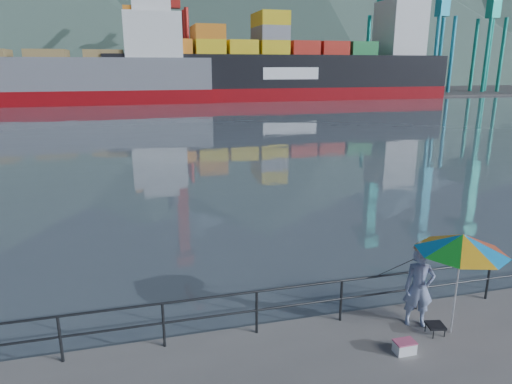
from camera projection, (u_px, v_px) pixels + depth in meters
harbor_water at (145, 87)px, 129.91m from camera, size 500.00×280.00×0.00m
far_dock at (197, 94)px, 97.88m from camera, size 200.00×40.00×0.40m
guardrail at (300, 306)px, 10.18m from camera, size 22.00×0.06×1.03m
port_cranes at (306, 12)px, 90.38m from camera, size 116.00×28.00×38.40m
container_stacks at (304, 78)px, 103.66m from camera, size 58.00×8.40×7.80m
fisherman at (419, 288)px, 10.18m from camera, size 0.77×0.64×1.82m
beach_umbrella at (462, 243)px, 9.51m from camera, size 2.08×2.08×2.32m
folding_stool at (435, 329)px, 9.99m from camera, size 0.43×0.43×0.24m
cooler_bag at (404, 348)px, 9.34m from camera, size 0.41×0.28×0.24m
fishing_rod at (391, 301)px, 11.43m from camera, size 0.23×1.84×1.31m
bulk_carrier at (65, 76)px, 72.54m from camera, size 49.59×8.58×14.50m
container_ship at (291, 65)px, 83.24m from camera, size 61.82×10.30×18.10m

